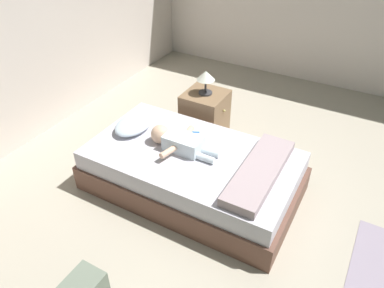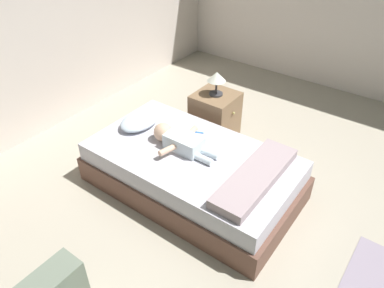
% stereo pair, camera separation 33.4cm
% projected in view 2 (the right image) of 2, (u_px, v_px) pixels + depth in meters
% --- Properties ---
extents(ground_plane, '(8.00, 8.00, 0.00)m').
position_uv_depth(ground_plane, '(273.00, 225.00, 3.28)').
color(ground_plane, '#B0A692').
extents(wall_behind_bed, '(8.00, 0.12, 2.88)m').
position_uv_depth(wall_behind_bed, '(32.00, 4.00, 3.87)').
color(wall_behind_bed, silver).
rests_on(wall_behind_bed, ground_plane).
extents(bed, '(1.13, 2.02, 0.45)m').
position_uv_depth(bed, '(192.00, 171.00, 3.54)').
color(bed, brown).
rests_on(bed, ground_plane).
extents(pillow, '(0.46, 0.32, 0.11)m').
position_uv_depth(pillow, '(140.00, 121.00, 3.75)').
color(pillow, silver).
rests_on(pillow, bed).
extents(baby, '(0.54, 0.69, 0.18)m').
position_uv_depth(baby, '(179.00, 140.00, 3.44)').
color(baby, white).
rests_on(baby, bed).
extents(toothbrush, '(0.07, 0.14, 0.02)m').
position_uv_depth(toothbrush, '(196.00, 132.00, 3.67)').
color(toothbrush, '#3E86EA').
rests_on(toothbrush, bed).
extents(nightstand, '(0.46, 0.49, 0.55)m').
position_uv_depth(nightstand, '(215.00, 116.00, 4.26)').
color(nightstand, '#856648').
rests_on(nightstand, ground_plane).
extents(lamp, '(0.20, 0.20, 0.27)m').
position_uv_depth(lamp, '(217.00, 78.00, 3.98)').
color(lamp, '#333338').
rests_on(lamp, nightstand).
extents(blanket, '(1.02, 0.30, 0.09)m').
position_uv_depth(blanket, '(256.00, 177.00, 3.06)').
color(blanket, '#A69195').
rests_on(blanket, bed).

